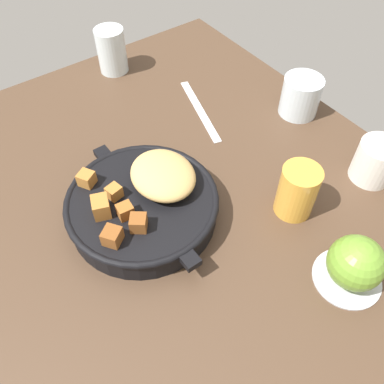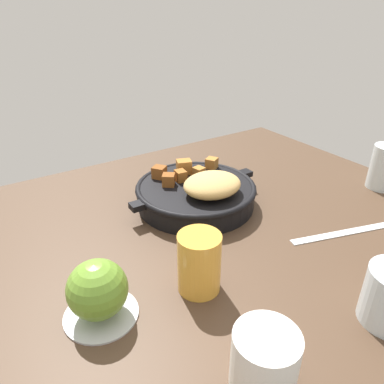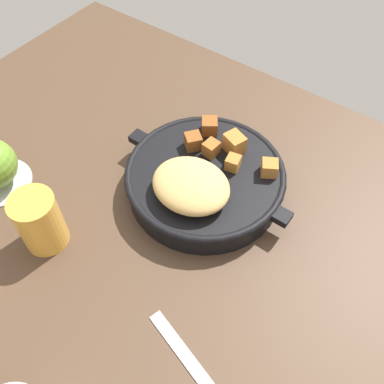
% 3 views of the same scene
% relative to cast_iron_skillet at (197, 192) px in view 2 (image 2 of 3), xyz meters
% --- Properties ---
extents(ground_plane, '(1.03, 0.79, 0.02)m').
position_rel_cast_iron_skillet_xyz_m(ground_plane, '(0.03, 0.07, -0.04)').
color(ground_plane, '#473323').
extents(cast_iron_skillet, '(0.29, 0.25, 0.08)m').
position_rel_cast_iron_skillet_xyz_m(cast_iron_skillet, '(0.00, 0.00, 0.00)').
color(cast_iron_skillet, black).
rests_on(cast_iron_skillet, ground_plane).
extents(saucer_plate, '(0.10, 0.10, 0.01)m').
position_rel_cast_iron_skillet_xyz_m(saucer_plate, '(0.28, 0.18, -0.03)').
color(saucer_plate, '#B7BABF').
rests_on(saucer_plate, ground_plane).
extents(red_apple, '(0.08, 0.08, 0.08)m').
position_rel_cast_iron_skillet_xyz_m(red_apple, '(0.28, 0.18, 0.01)').
color(red_apple, olive).
rests_on(red_apple, saucer_plate).
extents(butter_knife, '(0.20, 0.07, 0.00)m').
position_rel_cast_iron_skillet_xyz_m(butter_knife, '(-0.16, 0.24, -0.03)').
color(butter_knife, silver).
rests_on(butter_knife, ground_plane).
extents(juice_glass_amber, '(0.06, 0.06, 0.09)m').
position_rel_cast_iron_skillet_xyz_m(juice_glass_amber, '(0.14, 0.21, 0.01)').
color(juice_glass_amber, gold).
rests_on(juice_glass_amber, ground_plane).
extents(ceramic_mug_white, '(0.07, 0.07, 0.08)m').
position_rel_cast_iron_skillet_xyz_m(ceramic_mug_white, '(0.16, 0.37, 0.01)').
color(ceramic_mug_white, silver).
rests_on(ceramic_mug_white, ground_plane).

